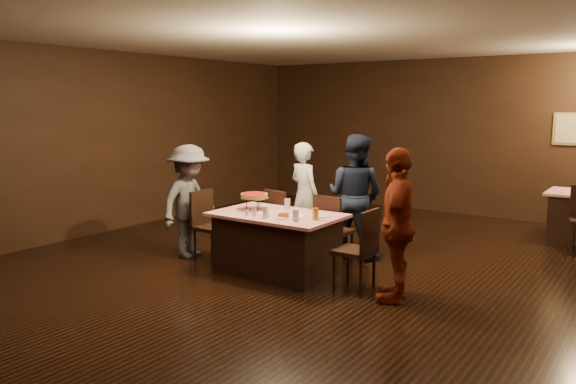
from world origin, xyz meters
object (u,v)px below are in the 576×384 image
at_px(diner_grey_knit, 189,201).
at_px(glass_front_right, 296,215).
at_px(glass_amber, 316,214).
at_px(diner_navy_hoodie, 355,196).
at_px(chair_end_right, 355,249).
at_px(glass_back, 287,204).
at_px(main_table, 277,243).
at_px(pizza_stand, 254,196).
at_px(chair_end_left, 212,226).
at_px(diner_white_jacket, 304,195).
at_px(diner_red_shirt, 397,225).
at_px(chair_far_left, 285,222).
at_px(plate_empty, 321,216).
at_px(chair_far_right, 334,230).
at_px(glass_front_left, 266,212).

height_order(diner_grey_knit, glass_front_right, diner_grey_knit).
bearing_deg(glass_amber, diner_navy_hoodie, 97.77).
xyz_separation_m(chair_end_right, glass_back, (-1.15, 0.30, 0.37)).
height_order(main_table, pizza_stand, pizza_stand).
height_order(chair_end_left, diner_white_jacket, diner_white_jacket).
height_order(diner_grey_knit, diner_red_shirt, diner_red_shirt).
height_order(main_table, chair_far_left, chair_far_left).
bearing_deg(plate_empty, glass_back, 165.96).
relative_size(diner_white_jacket, glass_back, 11.24).
relative_size(main_table, diner_grey_knit, 1.02).
height_order(diner_white_jacket, diner_grey_knit, same).
distance_m(main_table, chair_far_left, 0.85).
height_order(chair_far_left, diner_red_shirt, diner_red_shirt).
relative_size(main_table, chair_far_right, 1.68).
xyz_separation_m(glass_amber, glass_back, (-0.65, 0.35, 0.00)).
distance_m(chair_far_right, diner_white_jacket, 1.03).
relative_size(main_table, chair_far_left, 1.68).
height_order(glass_front_left, glass_front_right, same).
xyz_separation_m(diner_white_jacket, pizza_stand, (0.02, -1.23, 0.16)).
bearing_deg(pizza_stand, chair_far_left, 90.00).
xyz_separation_m(plate_empty, glass_front_left, (-0.50, -0.45, 0.06)).
distance_m(pizza_stand, plate_empty, 0.97).
bearing_deg(chair_far_right, plate_empty, 106.60).
relative_size(glass_front_left, glass_amber, 1.00).
bearing_deg(chair_end_left, chair_far_right, -62.28).
bearing_deg(chair_far_left, glass_amber, 153.84).
relative_size(diner_grey_knit, diner_red_shirt, 0.94).
distance_m(plate_empty, glass_front_left, 0.68).
height_order(chair_far_left, diner_grey_knit, diner_grey_knit).
relative_size(chair_far_right, chair_end_right, 1.00).
height_order(pizza_stand, glass_front_right, pizza_stand).
relative_size(chair_end_left, pizza_stand, 2.50).
distance_m(chair_far_left, diner_white_jacket, 0.61).
xyz_separation_m(chair_end_left, glass_front_right, (1.55, -0.25, 0.37)).
height_order(plate_empty, glass_amber, glass_amber).
relative_size(diner_white_jacket, glass_front_right, 11.24).
distance_m(glass_front_left, glass_back, 0.61).
relative_size(chair_end_left, chair_end_right, 1.00).
height_order(chair_far_left, pizza_stand, pizza_stand).
distance_m(diner_grey_knit, pizza_stand, 1.09).
distance_m(diner_grey_knit, diner_red_shirt, 3.12).
height_order(diner_navy_hoodie, glass_front_left, diner_navy_hoodie).
bearing_deg(diner_white_jacket, glass_back, 131.00).
xyz_separation_m(chair_end_right, diner_red_shirt, (0.54, -0.06, 0.36)).
relative_size(chair_end_left, plate_empty, 3.80).
bearing_deg(glass_front_left, chair_far_left, 113.20).
height_order(chair_end_left, pizza_stand, pizza_stand).
distance_m(main_table, diner_red_shirt, 1.71).
distance_m(chair_far_left, chair_end_right, 1.68).
relative_size(chair_end_right, glass_amber, 6.79).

